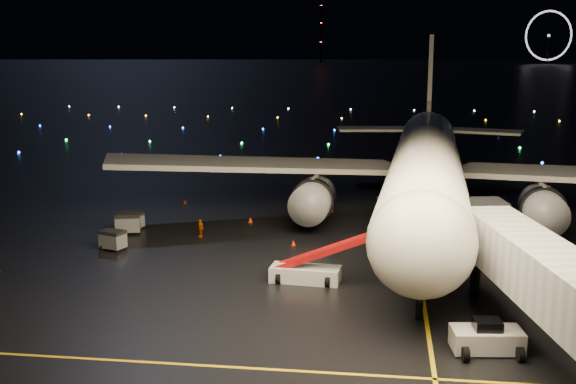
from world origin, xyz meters
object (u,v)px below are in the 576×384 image
(baggage_cart_1, at_px, (128,223))
(belt_loader, at_px, (306,258))
(crew_c, at_px, (200,228))
(pushback_tug, at_px, (487,336))
(baggage_cart_0, at_px, (133,221))
(airliner, at_px, (428,127))
(baggage_cart_2, at_px, (113,240))

(baggage_cart_1, bearing_deg, belt_loader, -49.79)
(crew_c, bearing_deg, belt_loader, -5.46)
(pushback_tug, height_order, baggage_cart_0, pushback_tug)
(airliner, height_order, baggage_cart_1, airliner)
(belt_loader, xyz_separation_m, baggage_cart_2, (-16.69, 6.14, -0.95))
(pushback_tug, bearing_deg, crew_c, 127.95)
(baggage_cart_0, height_order, baggage_cart_1, baggage_cart_1)
(airliner, relative_size, pushback_tug, 16.59)
(crew_c, distance_m, baggage_cart_2, 7.93)
(belt_loader, bearing_deg, baggage_cart_1, 151.43)
(airliner, bearing_deg, baggage_cart_1, -156.35)
(belt_loader, height_order, baggage_cart_2, belt_loader)
(baggage_cart_1, bearing_deg, pushback_tug, -54.14)
(pushback_tug, xyz_separation_m, baggage_cart_2, (-27.90, 16.81, -0.09))
(airliner, relative_size, crew_c, 40.19)
(belt_loader, distance_m, baggage_cart_2, 17.81)
(baggage_cart_0, height_order, baggage_cart_2, baggage_cart_2)
(pushback_tug, height_order, belt_loader, belt_loader)
(baggage_cart_2, bearing_deg, crew_c, 59.08)
(belt_loader, relative_size, crew_c, 4.61)
(airliner, bearing_deg, pushback_tug, -83.30)
(belt_loader, relative_size, baggage_cart_0, 4.05)
(pushback_tug, distance_m, crew_c, 30.86)
(airliner, height_order, baggage_cart_2, airliner)
(airliner, distance_m, belt_loader, 24.33)
(baggage_cart_1, bearing_deg, baggage_cart_0, 78.63)
(belt_loader, bearing_deg, airliner, 70.80)
(pushback_tug, height_order, crew_c, pushback_tug)
(belt_loader, relative_size, baggage_cart_1, 3.35)
(pushback_tug, distance_m, baggage_cart_0, 37.28)
(baggage_cart_0, distance_m, baggage_cart_2, 7.04)
(airliner, relative_size, belt_loader, 8.71)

